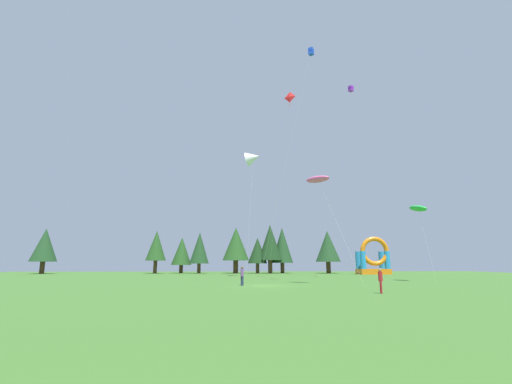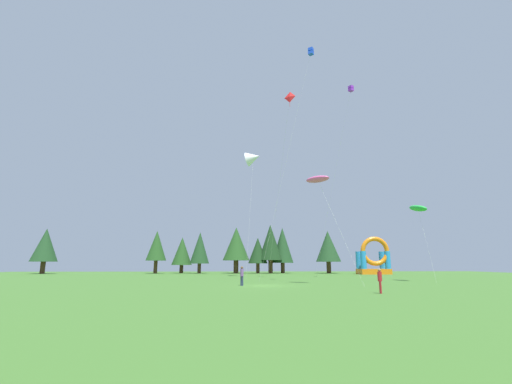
{
  "view_description": "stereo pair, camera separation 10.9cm",
  "coord_description": "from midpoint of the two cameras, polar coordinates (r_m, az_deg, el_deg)",
  "views": [
    {
      "loc": [
        -2.49,
        -35.36,
        2.16
      ],
      "look_at": [
        0.0,
        13.14,
        11.9
      ],
      "focal_mm": 24.89,
      "sensor_mm": 36.0,
      "label": 1
    },
    {
      "loc": [
        -2.38,
        -35.37,
        2.16
      ],
      "look_at": [
        0.0,
        13.14,
        11.9
      ],
      "focal_mm": 24.89,
      "sensor_mm": 36.0,
      "label": 2
    }
  ],
  "objects": [
    {
      "name": "kite_green_parafoil",
      "position": [
        47.99,
        24.51,
        -2.41
      ],
      "size": [
        1.63,
        4.01,
        9.55
      ],
      "color": "green",
      "rests_on": "ground_plane"
    },
    {
      "name": "kite_white_delta",
      "position": [
        58.34,
        -0.52,
        5.53
      ],
      "size": [
        3.22,
        4.73,
        20.47
      ],
      "color": "white",
      "rests_on": "ground_plane"
    },
    {
      "name": "kite_red_diamond",
      "position": [
        54.8,
        5.31,
        14.74
      ],
      "size": [
        3.13,
        10.45,
        27.04
      ],
      "color": "red",
      "rests_on": "ground_plane"
    },
    {
      "name": "person_near_camera",
      "position": [
        28.02,
        19.26,
        -12.98
      ],
      "size": [
        0.35,
        0.35,
        1.78
      ],
      "rotation": [
        0.0,
        0.0,
        1.43
      ],
      "color": "#B21E26",
      "rests_on": "ground_plane"
    },
    {
      "name": "ground_plane",
      "position": [
        35.51,
        1.03,
        -14.83
      ],
      "size": [
        120.0,
        120.0,
        0.0
      ],
      "primitive_type": "plane",
      "color": "#3D6B28"
    },
    {
      "name": "kite_purple_box",
      "position": [
        57.34,
        14.9,
        15.54
      ],
      "size": [
        5.05,
        8.39,
        28.34
      ],
      "color": "purple",
      "rests_on": "ground_plane"
    },
    {
      "name": "tree_row_5",
      "position": [
        78.11,
        0.21,
        -9.41
      ],
      "size": [
        4.18,
        4.18,
        7.6
      ],
      "color": "#4C331E",
      "rests_on": "ground_plane"
    },
    {
      "name": "tree_row_8",
      "position": [
        79.72,
        11.4,
        -8.57
      ],
      "size": [
        5.34,
        5.34,
        9.1
      ],
      "color": "#4C331E",
      "rests_on": "ground_plane"
    },
    {
      "name": "tree_row_7",
      "position": [
        79.7,
        4.18,
        -8.54
      ],
      "size": [
        4.72,
        4.72,
        9.93
      ],
      "color": "#4C331E",
      "rests_on": "ground_plane"
    },
    {
      "name": "person_midfield",
      "position": [
        35.55,
        -2.32,
        -13.05
      ],
      "size": [
        0.44,
        0.44,
        1.84
      ],
      "rotation": [
        0.0,
        0.0,
        2.53
      ],
      "color": "navy",
      "rests_on": "ground_plane"
    },
    {
      "name": "tree_row_3",
      "position": [
        78.72,
        -9.1,
        -8.86
      ],
      "size": [
        4.15,
        4.15,
        8.79
      ],
      "color": "#4C331E",
      "rests_on": "ground_plane"
    },
    {
      "name": "kite_blue_box",
      "position": [
        46.71,
        8.7,
        21.16
      ],
      "size": [
        6.53,
        4.44,
        27.82
      ],
      "color": "blue",
      "rests_on": "ground_plane"
    },
    {
      "name": "kite_pink_parafoil",
      "position": [
        38.84,
        9.8,
        2.02
      ],
      "size": [
        4.75,
        4.69,
        11.49
      ],
      "color": "#EA599E",
      "rests_on": "ground_plane"
    },
    {
      "name": "tree_row_6",
      "position": [
        78.11,
        2.23,
        -8.11
      ],
      "size": [
        5.12,
        5.12,
        10.46
      ],
      "color": "#4C331E",
      "rests_on": "ground_plane"
    },
    {
      "name": "tree_row_1",
      "position": [
        80.04,
        -15.77,
        -8.32
      ],
      "size": [
        4.29,
        4.29,
        9.04
      ],
      "color": "#4C331E",
      "rests_on": "ground_plane"
    },
    {
      "name": "inflatable_orange_dome",
      "position": [
        74.83,
        18.34,
        -10.39
      ],
      "size": [
        5.89,
        3.91,
        7.28
      ],
      "color": "orange",
      "rests_on": "ground_plane"
    },
    {
      "name": "tree_row_4",
      "position": [
        78.42,
        -3.29,
        -8.34
      ],
      "size": [
        5.78,
        5.78,
        9.89
      ],
      "color": "#4C331E",
      "rests_on": "ground_plane"
    },
    {
      "name": "tree_row_0",
      "position": [
        86.96,
        -30.86,
        -7.34
      ],
      "size": [
        5.25,
        5.25,
        9.32
      ],
      "color": "#4C331E",
      "rests_on": "ground_plane"
    },
    {
      "name": "tree_row_2",
      "position": [
        81.01,
        -11.89,
        -9.29
      ],
      "size": [
        4.43,
        4.43,
        7.79
      ],
      "color": "#4C331E",
      "rests_on": "ground_plane"
    }
  ]
}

